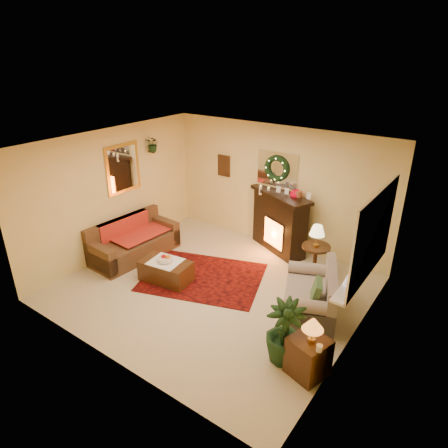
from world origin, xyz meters
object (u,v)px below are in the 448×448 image
Objects in this scene: fireplace at (279,226)px; loveseat at (310,289)px; end_table_square at (308,357)px; side_table_round at (315,263)px; coffee_table at (166,270)px; sofa at (134,237)px.

loveseat is (1.47, -1.65, -0.13)m from fireplace.
side_table_round is at bearing 112.10° from end_table_square.
coffee_table is (-2.56, -0.67, -0.21)m from loveseat.
fireplace is at bearing 45.02° from sofa.
fireplace is 1.96× the size of side_table_round.
fireplace is 2.36× the size of end_table_square.
fireplace is at bearing 149.96° from side_table_round.
sofa reaches higher than coffee_table.
fireplace is at bearing 57.01° from coffee_table.
side_table_round is 2.48m from end_table_square.
loveseat is at bearing -70.29° from side_table_round.
loveseat is 2.40× the size of end_table_square.
side_table_round reaches higher than coffee_table.
side_table_round is 0.72× the size of coffee_table.
loveseat is at bearing -23.73° from fireplace.
end_table_square is 0.60× the size of coffee_table.
side_table_round is (-0.36, 1.01, -0.09)m from loveseat.
sofa is 1.23m from coffee_table.
fireplace reaches higher than coffee_table.
fireplace is 1.30m from side_table_round.
fireplace is 0.99× the size of loveseat.
end_table_square is at bearing -18.87° from coffee_table.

